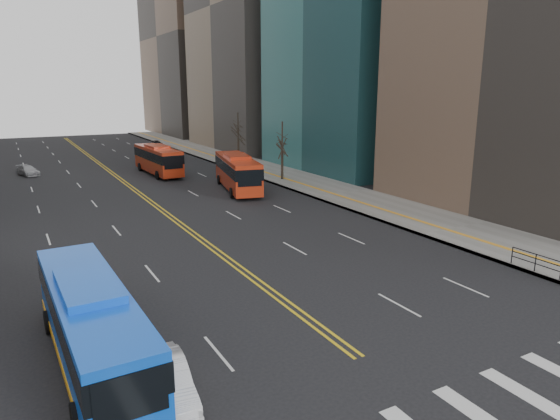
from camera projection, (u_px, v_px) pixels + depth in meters
name	position (u px, v px, depth m)	size (l,w,h in m)	color
sidewalk_right	(273.00, 172.00, 61.67)	(7.00, 130.00, 0.15)	slate
centerline	(111.00, 172.00, 62.00)	(0.55, 100.00, 0.01)	gold
street_trees	(63.00, 157.00, 40.08)	(35.20, 47.20, 7.60)	black
blue_bus	(92.00, 322.00, 18.53)	(2.95, 11.70, 3.40)	blue
red_bus_near	(237.00, 170.00, 50.97)	(5.16, 11.88, 3.66)	#B62E13
red_bus_far	(158.00, 158.00, 60.34)	(3.17, 11.26, 3.54)	#B62E13
car_white	(165.00, 381.00, 16.69)	(1.48, 4.23, 1.40)	silver
car_dark_mid	(164.00, 164.00, 64.31)	(1.66, 4.11, 1.40)	black
car_silver	(28.00, 171.00, 59.71)	(1.64, 4.04, 1.17)	#99999E
car_dark_far	(156.00, 144.00, 88.93)	(1.81, 3.92, 1.09)	black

